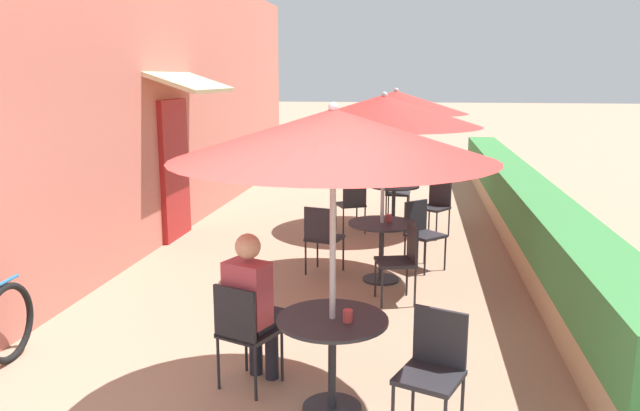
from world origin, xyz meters
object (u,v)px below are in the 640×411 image
at_px(patio_table_near, 332,342).
at_px(cafe_chair_mid_right, 421,229).
at_px(cafe_chair_far_left, 394,190).
at_px(cafe_chair_far_right, 352,201).
at_px(patio_table_mid, 382,238).
at_px(patio_umbrella_mid, 384,111).
at_px(cafe_chair_near_right, 434,364).
at_px(coffee_cup_near, 348,316).
at_px(cafe_chair_far_back, 436,203).
at_px(patio_table_far, 394,197).
at_px(coffee_cup_far, 388,182).
at_px(patio_umbrella_near, 333,135).
at_px(coffee_cup_mid, 389,218).
at_px(seated_patron_near_left, 252,302).
at_px(cafe_chair_near_left, 244,328).
at_px(cafe_chair_mid_left, 402,256).
at_px(cafe_chair_mid_back, 322,234).
at_px(patio_umbrella_far, 396,102).

xyz_separation_m(patio_table_near, cafe_chair_mid_right, (0.66, 3.65, -0.02)).
bearing_deg(cafe_chair_far_left, cafe_chair_far_right, -24.14).
bearing_deg(cafe_chair_far_right, patio_table_mid, -101.83).
xyz_separation_m(patio_table_mid, patio_umbrella_mid, (0.00, 0.00, 1.50)).
bearing_deg(cafe_chair_near_right, patio_table_near, 5.86).
distance_m(coffee_cup_near, cafe_chair_far_back, 5.50).
distance_m(patio_table_far, cafe_chair_far_left, 0.75).
bearing_deg(patio_umbrella_mid, coffee_cup_far, 91.09).
distance_m(cafe_chair_near_right, patio_table_far, 5.96).
bearing_deg(coffee_cup_far, cafe_chair_far_back, -28.05).
bearing_deg(coffee_cup_near, patio_table_far, 88.93).
xyz_separation_m(patio_table_mid, coffee_cup_far, (-0.05, 2.72, 0.23)).
xyz_separation_m(patio_umbrella_near, coffee_cup_mid, (0.26, 3.13, -1.27)).
bearing_deg(coffee_cup_mid, cafe_chair_far_right, 106.82).
height_order(cafe_chair_far_right, cafe_chair_far_back, same).
height_order(seated_patron_near_left, coffee_cup_mid, seated_patron_near_left).
distance_m(seated_patron_near_left, coffee_cup_near, 0.88).
bearing_deg(patio_table_mid, cafe_chair_near_left, -107.46).
distance_m(cafe_chair_mid_left, cafe_chair_mid_right, 1.30).
xyz_separation_m(cafe_chair_near_right, cafe_chair_mid_back, (-1.28, 3.40, 0.00)).
height_order(patio_table_mid, cafe_chair_far_right, cafe_chair_far_right).
xyz_separation_m(patio_table_near, patio_umbrella_far, (0.23, 5.73, 1.50)).
bearing_deg(coffee_cup_near, patio_umbrella_near, 154.79).
xyz_separation_m(patio_table_near, patio_table_far, (0.23, 5.73, 0.00)).
height_order(cafe_chair_mid_back, cafe_chair_far_back, same).
distance_m(patio_table_near, cafe_chair_mid_left, 2.42).
bearing_deg(cafe_chair_near_left, coffee_cup_near, 4.47).
xyz_separation_m(seated_patron_near_left, patio_umbrella_far, (0.91, 5.43, 1.35)).
height_order(patio_table_near, patio_umbrella_far, patio_umbrella_far).
bearing_deg(cafe_chair_mid_back, cafe_chair_near_right, -54.28).
height_order(patio_table_mid, cafe_chair_mid_right, cafe_chair_mid_right).
distance_m(coffee_cup_near, cafe_chair_mid_left, 2.46).
relative_size(cafe_chair_near_right, cafe_chair_far_back, 1.00).
height_order(patio_table_near, cafe_chair_mid_right, cafe_chair_mid_right).
bearing_deg(cafe_chair_near_left, cafe_chair_far_back, 94.40).
bearing_deg(patio_umbrella_near, cafe_chair_mid_left, 79.33).
relative_size(patio_umbrella_near, patio_umbrella_far, 1.00).
xyz_separation_m(patio_umbrella_mid, patio_table_far, (0.04, 2.66, -1.50)).
relative_size(patio_umbrella_mid, cafe_chair_far_back, 2.60).
distance_m(patio_table_far, cafe_chair_far_back, 0.75).
distance_m(patio_table_near, patio_umbrella_far, 5.93).
xyz_separation_m(patio_umbrella_near, patio_table_far, (0.23, 5.73, -1.50)).
height_order(cafe_chair_mid_right, cafe_chair_far_back, same).
bearing_deg(cafe_chair_mid_left, patio_table_far, -11.10).
xyz_separation_m(seated_patron_near_left, patio_table_far, (0.91, 5.43, -0.15)).
height_order(patio_table_near, patio_umbrella_mid, patio_umbrella_mid).
bearing_deg(patio_umbrella_mid, coffee_cup_near, -91.19).
bearing_deg(cafe_chair_far_back, cafe_chair_near_left, 106.31).
relative_size(coffee_cup_mid, coffee_cup_far, 1.00).
relative_size(cafe_chair_mid_left, cafe_chair_mid_back, 1.00).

